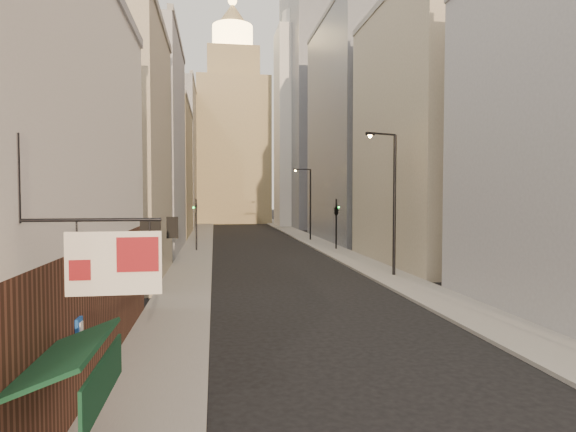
# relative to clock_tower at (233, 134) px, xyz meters

# --- Properties ---
(sidewalk_left) EXTENTS (3.00, 140.00, 0.15)m
(sidewalk_left) POSITION_rel_clock_tower_xyz_m (-5.50, -37.00, -17.56)
(sidewalk_left) COLOR gray
(sidewalk_left) RESTS_ON ground
(sidewalk_right) EXTENTS (3.00, 140.00, 0.15)m
(sidewalk_right) POSITION_rel_clock_tower_xyz_m (7.50, -37.00, -17.56)
(sidewalk_right) COLOR gray
(sidewalk_right) RESTS_ON ground
(left_bldg_beige) EXTENTS (8.00, 12.00, 16.00)m
(left_bldg_beige) POSITION_rel_clock_tower_xyz_m (-11.00, -66.00, -9.63)
(left_bldg_beige) COLOR gray
(left_bldg_beige) RESTS_ON ground
(left_bldg_grey) EXTENTS (8.00, 16.00, 20.00)m
(left_bldg_grey) POSITION_rel_clock_tower_xyz_m (-11.00, -50.00, -7.63)
(left_bldg_grey) COLOR #939298
(left_bldg_grey) RESTS_ON ground
(left_bldg_tan) EXTENTS (8.00, 18.00, 17.00)m
(left_bldg_tan) POSITION_rel_clock_tower_xyz_m (-11.00, -32.00, -9.13)
(left_bldg_tan) COLOR #90805D
(left_bldg_tan) RESTS_ON ground
(left_bldg_wingrid) EXTENTS (8.00, 20.00, 24.00)m
(left_bldg_wingrid) POSITION_rel_clock_tower_xyz_m (-11.00, -12.00, -5.63)
(left_bldg_wingrid) COLOR gray
(left_bldg_wingrid) RESTS_ON ground
(right_bldg_beige) EXTENTS (8.00, 16.00, 20.00)m
(right_bldg_beige) POSITION_rel_clock_tower_xyz_m (13.00, -62.00, -7.63)
(right_bldg_beige) COLOR gray
(right_bldg_beige) RESTS_ON ground
(right_bldg_wingrid) EXTENTS (8.00, 20.00, 26.00)m
(right_bldg_wingrid) POSITION_rel_clock_tower_xyz_m (13.00, -42.00, -4.63)
(right_bldg_wingrid) COLOR gray
(right_bldg_wingrid) RESTS_ON ground
(highrise) EXTENTS (21.00, 23.00, 51.20)m
(highrise) POSITION_rel_clock_tower_xyz_m (19.00, -14.00, 8.02)
(highrise) COLOR gray
(highrise) RESTS_ON ground
(clock_tower) EXTENTS (14.00, 14.00, 44.90)m
(clock_tower) POSITION_rel_clock_tower_xyz_m (0.00, 0.00, 0.00)
(clock_tower) COLOR #90805D
(clock_tower) RESTS_ON ground
(white_tower) EXTENTS (8.00, 8.00, 41.50)m
(white_tower) POSITION_rel_clock_tower_xyz_m (11.00, -14.00, 0.97)
(white_tower) COLOR silver
(white_tower) RESTS_ON ground
(streetlamp_mid) EXTENTS (2.33, 1.04, 9.31)m
(streetlamp_mid) POSITION_rel_clock_tower_xyz_m (7.56, -67.83, -12.32)
(streetlamp_mid) COLOR black
(streetlamp_mid) RESTS_ON ground
(streetlamp_far) EXTENTS (2.20, 0.58, 8.46)m
(streetlamp_far) POSITION_rel_clock_tower_xyz_m (7.16, -42.13, -12.80)
(streetlamp_far) COLOR black
(streetlamp_far) RESTS_ON ground
(traffic_light_left) EXTENTS (0.59, 0.52, 5.00)m
(traffic_light_left) POSITION_rel_clock_tower_xyz_m (-5.50, -51.29, -14.09)
(traffic_light_left) COLOR black
(traffic_light_left) RESTS_ON ground
(traffic_light_right) EXTENTS (0.75, 0.75, 5.00)m
(traffic_light_right) POSITION_rel_clock_tower_xyz_m (7.93, -52.09, -13.68)
(traffic_light_right) COLOR black
(traffic_light_right) RESTS_ON ground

